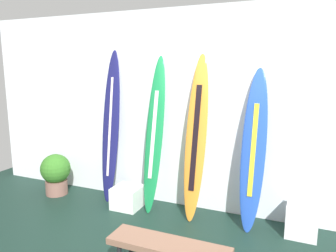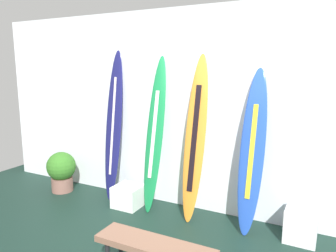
% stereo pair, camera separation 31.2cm
% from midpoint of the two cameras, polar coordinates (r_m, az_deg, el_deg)
% --- Properties ---
extents(ground, '(8.00, 8.00, 0.04)m').
position_cam_midpoint_polar(ground, '(3.84, -0.03, -21.26)').
color(ground, '#162D25').
extents(wall_back, '(7.20, 0.20, 2.80)m').
position_cam_midpoint_polar(wall_back, '(4.51, 7.57, 2.68)').
color(wall_back, silver).
rests_on(wall_back, ground).
extents(surfboard_navy, '(0.28, 0.37, 2.26)m').
position_cam_midpoint_polar(surfboard_navy, '(4.86, -7.84, -0.21)').
color(surfboard_navy, '#191A54').
rests_on(surfboard_navy, ground).
extents(surfboard_emerald, '(0.28, 0.49, 2.17)m').
position_cam_midpoint_polar(surfboard_emerald, '(4.43, -0.37, -1.67)').
color(surfboard_emerald, '#188144').
rests_on(surfboard_emerald, ground).
extents(surfboard_sunset, '(0.30, 0.48, 2.18)m').
position_cam_midpoint_polar(surfboard_sunset, '(4.19, 6.97, -2.35)').
color(surfboard_sunset, orange).
rests_on(surfboard_sunset, ground).
extents(surfboard_cobalt, '(0.31, 0.49, 2.00)m').
position_cam_midpoint_polar(surfboard_cobalt, '(4.03, 16.93, -4.54)').
color(surfboard_cobalt, blue).
rests_on(surfboard_cobalt, ground).
extents(display_block_left, '(0.36, 0.36, 0.38)m').
position_cam_midpoint_polar(display_block_left, '(4.24, 24.65, -15.77)').
color(display_block_left, white).
rests_on(display_block_left, ground).
extents(display_block_center, '(0.39, 0.39, 0.31)m').
position_cam_midpoint_polar(display_block_center, '(4.78, -5.15, -12.33)').
color(display_block_center, white).
rests_on(display_block_center, ground).
extents(potted_plant, '(0.46, 0.46, 0.65)m').
position_cam_midpoint_polar(potted_plant, '(5.48, -16.91, -7.52)').
color(potted_plant, '#80584C').
rests_on(potted_plant, ground).
extents(bench, '(1.11, 0.30, 0.47)m').
position_cam_midpoint_polar(bench, '(3.03, 0.73, -21.13)').
color(bench, '#845C48').
rests_on(bench, ground).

